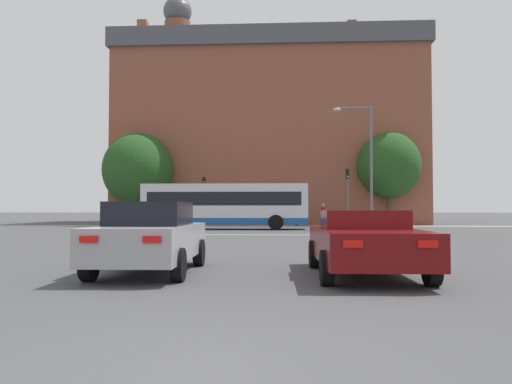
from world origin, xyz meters
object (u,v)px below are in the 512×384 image
bus_crossing_lead (226,205)px  street_lamp_junction (365,154)px  pedestrian_waiting (297,213)px  pedestrian_walking_east (323,213)px  car_saloon_left (151,237)px  traffic_light_far_left (204,193)px  car_roadster_right (365,242)px  traffic_light_far_right (348,188)px

bus_crossing_lead → street_lamp_junction: size_ratio=1.39×
pedestrian_waiting → pedestrian_walking_east: size_ratio=0.96×
street_lamp_junction → bus_crossing_lead: bearing=168.6°
car_saloon_left → bus_crossing_lead: 23.31m
pedestrian_walking_east → bus_crossing_lead: bearing=108.5°
car_saloon_left → street_lamp_junction: 23.25m
car_saloon_left → pedestrian_waiting: size_ratio=2.46×
pedestrian_waiting → street_lamp_junction: bearing=75.4°
traffic_light_far_left → pedestrian_walking_east: traffic_light_far_left is taller
bus_crossing_lead → pedestrian_waiting: bearing=144.6°
car_saloon_left → street_lamp_junction: (8.07, 21.42, 4.10)m
bus_crossing_lead → street_lamp_junction: bearing=78.6°
car_roadster_right → street_lamp_junction: 22.32m
traffic_light_far_left → pedestrian_waiting: (7.59, 0.64, -1.65)m
pedestrian_walking_east → pedestrian_waiting: bearing=60.7°
car_roadster_right → bus_crossing_lead: (-5.61, 23.49, 0.96)m
bus_crossing_lead → pedestrian_walking_east: 10.02m
pedestrian_waiting → car_saloon_left: bearing=43.3°
traffic_light_far_right → pedestrian_waiting: (-4.01, 1.05, -2.03)m
traffic_light_far_right → pedestrian_walking_east: size_ratio=2.52×
car_saloon_left → car_roadster_right: bearing=-4.0°
car_saloon_left → traffic_light_far_left: bearing=95.8°
car_roadster_right → pedestrian_walking_east: pedestrian_walking_east is taller
car_roadster_right → traffic_light_far_right: (3.45, 29.53, 2.38)m
bus_crossing_lead → traffic_light_far_right: bearing=123.7°
traffic_light_far_right → pedestrian_walking_east: (-1.86, 0.90, -1.98)m
pedestrian_waiting → car_roadster_right: bearing=51.8°
traffic_light_far_right → car_saloon_left: bearing=-105.2°
traffic_light_far_left → traffic_light_far_right: (11.60, -0.41, 0.38)m
street_lamp_junction → pedestrian_walking_east: bearing=102.5°
car_saloon_left → traffic_light_far_left: traffic_light_far_left is taller
pedestrian_walking_east → traffic_light_far_right: bearing=-141.4°
traffic_light_far_left → traffic_light_far_right: size_ratio=0.87×
pedestrian_waiting → traffic_light_far_left: bearing=-34.4°
car_saloon_left → pedestrian_walking_east: (6.12, 30.22, 0.31)m
car_saloon_left → pedestrian_waiting: bearing=81.4°
traffic_light_far_left → pedestrian_waiting: 7.79m
car_roadster_right → traffic_light_far_right: size_ratio=0.98×
car_roadster_right → bus_crossing_lead: bearing=102.3°
car_saloon_left → pedestrian_waiting: pedestrian_waiting is taller
bus_crossing_lead → traffic_light_far_left: (-2.54, 6.46, 1.04)m
bus_crossing_lead → car_saloon_left: bearing=2.6°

